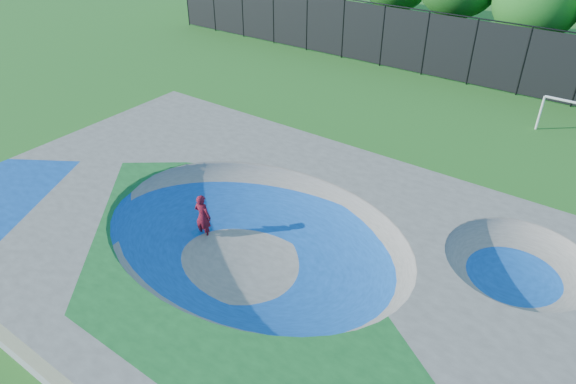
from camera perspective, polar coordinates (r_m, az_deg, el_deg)
name	(u,v)px	position (r m, az deg, el deg)	size (l,w,h in m)	color
ground	(254,264)	(17.74, -3.76, -8.00)	(120.00, 120.00, 0.00)	#20631B
skate_deck	(254,247)	(17.26, -3.85, -6.11)	(22.00, 14.00, 1.50)	gray
skater	(203,216)	(18.63, -9.44, -2.70)	(0.65, 0.43, 1.79)	red
skateboard	(205,236)	(19.14, -9.21, -4.82)	(0.78, 0.22, 0.05)	black
soccer_goal	(571,112)	(29.01, 28.94, 7.77)	(2.81, 0.12, 1.85)	white
fence	(473,51)	(33.79, 19.83, 14.53)	(48.09, 0.09, 4.04)	black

